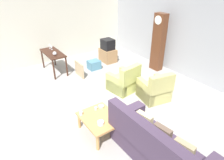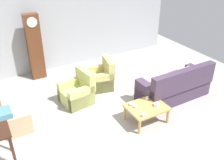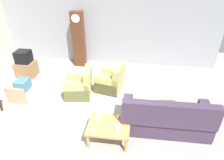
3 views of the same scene
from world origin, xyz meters
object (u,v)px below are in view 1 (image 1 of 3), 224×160
coffee_table_wood (100,119)px  glass_dome_cloche (55,53)px  console_table_dark (53,55)px  tv_stand_cabinet (108,55)px  cup_white_porcelain (81,113)px  cup_blue_rimmed (113,116)px  bowl_shallow_green (101,107)px  storage_box_blue (94,65)px  bowl_white_stacked (101,123)px  armchair_olive_near (124,82)px  grandfather_clock (158,43)px  wine_glass_tall (50,45)px  tv_crt (108,44)px  armchair_olive_far (155,90)px  cup_cream_tall (96,109)px  framed_picture_leaning (79,69)px  wine_glass_mid (52,47)px  couch_floral (156,147)px

coffee_table_wood → glass_dome_cloche: bearing=175.0°
console_table_dark → tv_stand_cabinet: console_table_dark is taller
cup_white_porcelain → console_table_dark: bearing=169.4°
cup_blue_rimmed → tv_stand_cabinet: bearing=147.4°
cup_blue_rimmed → bowl_shallow_green: cup_blue_rimmed is taller
storage_box_blue → bowl_white_stacked: bowl_white_stacked is taller
coffee_table_wood → cup_blue_rimmed: (0.18, 0.24, 0.10)m
armchair_olive_near → storage_box_blue: size_ratio=2.04×
grandfather_clock → wine_glass_tall: grandfather_clock is taller
grandfather_clock → bowl_shallow_green: 3.76m
armchair_olive_near → tv_crt: bearing=157.6°
grandfather_clock → cup_white_porcelain: 4.24m
console_table_dark → armchair_olive_near: bearing=26.3°
console_table_dark → glass_dome_cloche: (0.32, -0.03, 0.18)m
armchair_olive_far → cup_cream_tall: armchair_olive_far is taller
framed_picture_leaning → glass_dome_cloche: bearing=-131.8°
console_table_dark → cup_white_porcelain: (3.43, -0.64, -0.18)m
bowl_white_stacked → wine_glass_tall: size_ratio=0.73×
wine_glass_mid → framed_picture_leaning: bearing=23.2°
tv_crt → cup_white_porcelain: size_ratio=5.19×
grandfather_clock → armchair_olive_far: bearing=-47.6°
tv_stand_cabinet → storage_box_blue: 0.93m
cup_blue_rimmed → framed_picture_leaning: bearing=167.2°
cup_white_porcelain → wine_glass_mid: wine_glass_mid is taller
cup_cream_tall → coffee_table_wood: bearing=-14.3°
tv_crt → bowl_white_stacked: 4.51m
storage_box_blue → wine_glass_mid: bearing=-126.7°
bowl_white_stacked → armchair_olive_far: bearing=102.1°
console_table_dark → cup_blue_rimmed: console_table_dark is taller
armchair_olive_near → storage_box_blue: bearing=178.0°
console_table_dark → wine_glass_mid: size_ratio=7.67×
storage_box_blue → cup_cream_tall: 3.26m
glass_dome_cloche → cup_white_porcelain: 3.19m
armchair_olive_far → grandfather_clock: bearing=132.4°
console_table_dark → wine_glass_mid: bearing=163.7°
armchair_olive_far → bowl_white_stacked: armchair_olive_far is taller
wine_glass_mid → coffee_table_wood: bearing=-6.0°
bowl_white_stacked → tv_crt: bearing=143.8°
framed_picture_leaning → tv_stand_cabinet: bearing=108.9°
coffee_table_wood → glass_dome_cloche: glass_dome_cloche is taller
armchair_olive_far → console_table_dark: armchair_olive_far is taller
cup_cream_tall → armchair_olive_near: bearing=119.5°
framed_picture_leaning → bowl_shallow_green: bearing=-15.3°
console_table_dark → cup_cream_tall: 3.48m
couch_floral → tv_stand_cabinet: (-4.74, 2.09, -0.08)m
couch_floral → armchair_olive_near: 2.73m
couch_floral → storage_box_blue: couch_floral is taller
storage_box_blue → cup_blue_rimmed: cup_blue_rimmed is taller
console_table_dark → storage_box_blue: size_ratio=2.89×
tv_stand_cabinet → bowl_white_stacked: tv_stand_cabinet is taller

